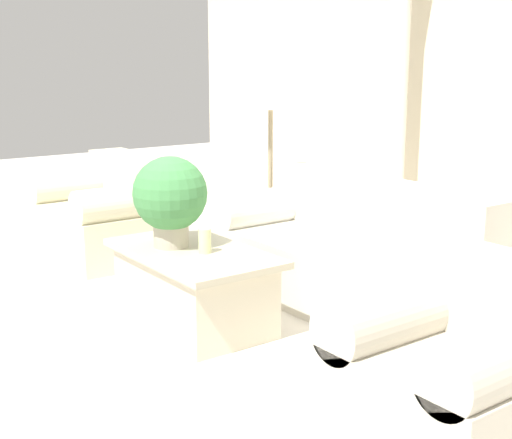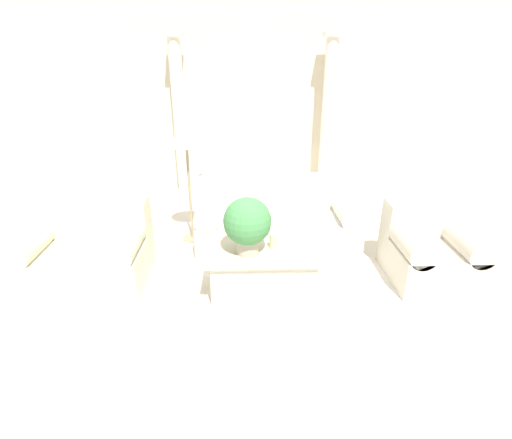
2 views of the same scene
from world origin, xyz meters
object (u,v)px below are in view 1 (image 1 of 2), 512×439
object	(u,v)px
coffee_table	(194,287)
potted_plant	(170,196)
loveseat	(113,212)
sofa_long	(353,252)
floor_lamp	(271,103)
armchair	(461,360)

from	to	relation	value
coffee_table	potted_plant	distance (m)	0.56
coffee_table	loveseat	bearing A→B (deg)	169.92
sofa_long	floor_lamp	bearing A→B (deg)	173.69
floor_lamp	armchair	world-z (taller)	floor_lamp
sofa_long	floor_lamp	xyz separation A→B (m)	(-1.06, 0.12, 0.92)
armchair	floor_lamp	bearing A→B (deg)	159.67
coffee_table	sofa_long	bearing A→B (deg)	78.45
potted_plant	floor_lamp	xyz separation A→B (m)	(-0.69, 1.27, 0.47)
loveseat	coffee_table	bearing A→B (deg)	-10.08
coffee_table	potted_plant	world-z (taller)	potted_plant
floor_lamp	armchair	bearing A→B (deg)	-20.33
loveseat	potted_plant	xyz separation A→B (m)	(1.67, -0.38, 0.44)
loveseat	armchair	bearing A→B (deg)	-1.21
sofa_long	armchair	xyz separation A→B (m)	(1.55, -0.85, 0.01)
sofa_long	coffee_table	world-z (taller)	sofa_long
coffee_table	armchair	xyz separation A→B (m)	(1.77, 0.25, 0.10)
potted_plant	armchair	xyz separation A→B (m)	(1.92, 0.31, -0.44)
sofa_long	floor_lamp	size ratio (longest dim) A/B	1.34
coffee_table	armchair	bearing A→B (deg)	7.93
loveseat	armchair	size ratio (longest dim) A/B	1.40
sofa_long	coffee_table	bearing A→B (deg)	-101.55
sofa_long	loveseat	distance (m)	2.18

